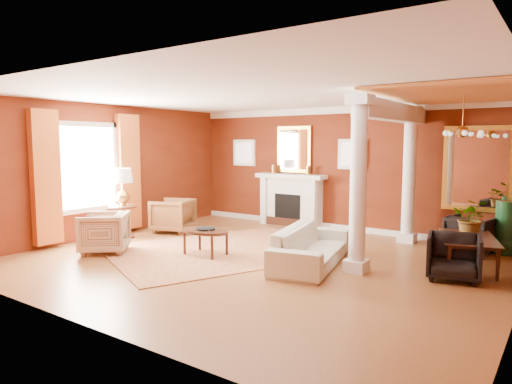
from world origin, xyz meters
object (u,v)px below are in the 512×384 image
Objects in this scene: armchair_leopard at (173,214)px; dining_table at (470,244)px; armchair_stripe at (104,231)px; coffee_table at (206,232)px; side_table at (123,191)px; sofa at (312,240)px.

dining_table is (6.23, 0.60, -0.02)m from armchair_leopard.
armchair_stripe reaches higher than coffee_table.
dining_table is (4.14, 1.84, -0.02)m from coffee_table.
coffee_table is 0.62× the size of side_table.
armchair_leopard is at bearing 150.50° from armchair_stripe.
armchair_stripe is 1.48m from side_table.
sofa is 4.06m from armchair_leopard.
armchair_leopard is at bearing 67.51° from sofa.
armchair_stripe is 0.89× the size of coffee_table.
armchair_stripe is at bearing 99.70° from sofa.
coffee_table is 2.57m from side_table.
side_table is 1.03× the size of dining_table.
sofa is 2.63× the size of armchair_stripe.
armchair_stripe is at bearing 98.98° from dining_table.
side_table reaches higher than dining_table.
armchair_leopard is 1.02× the size of armchair_stripe.
armchair_stripe is 1.94m from coffee_table.
armchair_leopard is 0.91× the size of coffee_table.
sofa reaches higher than armchair_leopard.
sofa is at bearing 104.07° from dining_table.
coffee_table is (2.09, -1.24, 0.00)m from armchair_leopard.
sofa is 2.59× the size of armchair_leopard.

